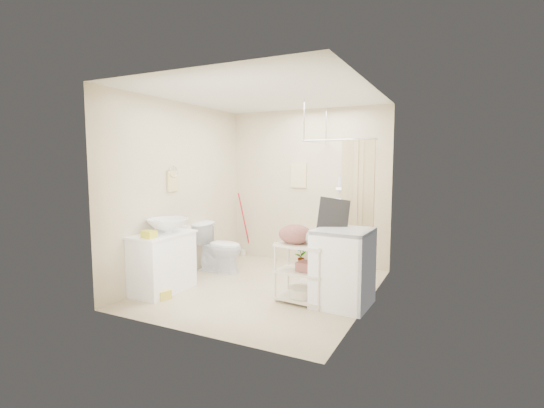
{
  "coord_description": "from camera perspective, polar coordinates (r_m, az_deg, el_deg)",
  "views": [
    {
      "loc": [
        2.4,
        -4.66,
        1.71
      ],
      "look_at": [
        -0.0,
        0.25,
        1.14
      ],
      "focal_mm": 26.0,
      "sensor_mm": 36.0,
      "label": 1
    }
  ],
  "objects": [
    {
      "name": "floor",
      "position": [
        5.52,
        -1.13,
        -12.08
      ],
      "size": [
        3.2,
        3.2,
        0.0
      ],
      "primitive_type": "plane",
      "color": "beige",
      "rests_on": "ground"
    },
    {
      "name": "ceiling",
      "position": [
        5.32,
        -1.19,
        15.59
      ],
      "size": [
        2.8,
        3.2,
        0.04
      ],
      "primitive_type": "cube",
      "color": "silver",
      "rests_on": "ground"
    },
    {
      "name": "wall_back",
      "position": [
        6.72,
        5.1,
        2.45
      ],
      "size": [
        2.8,
        0.04,
        2.6
      ],
      "primitive_type": "cube",
      "color": "beige",
      "rests_on": "ground"
    },
    {
      "name": "wall_front",
      "position": [
        3.92,
        -11.93,
        -0.19
      ],
      "size": [
        2.8,
        0.04,
        2.6
      ],
      "primitive_type": "cube",
      "color": "beige",
      "rests_on": "ground"
    },
    {
      "name": "wall_left",
      "position": [
        6.03,
        -13.07,
        1.92
      ],
      "size": [
        0.04,
        3.2,
        2.6
      ],
      "primitive_type": "cube",
      "color": "beige",
      "rests_on": "ground"
    },
    {
      "name": "wall_right",
      "position": [
        4.79,
        13.91,
        0.88
      ],
      "size": [
        0.04,
        3.2,
        2.6
      ],
      "primitive_type": "cube",
      "color": "beige",
      "rests_on": "ground"
    },
    {
      "name": "vanity",
      "position": [
        5.49,
        -15.53,
        -8.14
      ],
      "size": [
        0.5,
        0.89,
        0.78
      ],
      "primitive_type": "cube",
      "rotation": [
        0.0,
        0.0,
        -0.01
      ],
      "color": "white",
      "rests_on": "ground"
    },
    {
      "name": "sink",
      "position": [
        5.43,
        -14.85,
        -3.04
      ],
      "size": [
        0.57,
        0.57,
        0.19
      ],
      "primitive_type": "imported",
      "rotation": [
        0.0,
        0.0,
        0.04
      ],
      "color": "white",
      "rests_on": "vanity"
    },
    {
      "name": "counter_basket",
      "position": [
        5.12,
        -17.39,
        -4.21
      ],
      "size": [
        0.18,
        0.14,
        0.09
      ],
      "primitive_type": "cube",
      "rotation": [
        0.0,
        0.0,
        -0.07
      ],
      "color": "gold",
      "rests_on": "vanity"
    },
    {
      "name": "floor_basket",
      "position": [
        5.3,
        -15.6,
        -12.19
      ],
      "size": [
        0.35,
        0.3,
        0.16
      ],
      "primitive_type": "cube",
      "rotation": [
        0.0,
        0.0,
        -0.31
      ],
      "color": "yellow",
      "rests_on": "ground"
    },
    {
      "name": "toilet",
      "position": [
        6.31,
        -7.67,
        -6.18
      ],
      "size": [
        0.77,
        0.46,
        0.77
      ],
      "primitive_type": "imported",
      "rotation": [
        0.0,
        0.0,
        1.6
      ],
      "color": "white",
      "rests_on": "ground"
    },
    {
      "name": "mop",
      "position": [
        7.26,
        -4.25,
        -3.0
      ],
      "size": [
        0.13,
        0.13,
        1.16
      ],
      "primitive_type": null,
      "rotation": [
        0.0,
        0.0,
        0.24
      ],
      "color": "red",
      "rests_on": "ground"
    },
    {
      "name": "potted_plant_a",
      "position": [
        6.72,
        4.18,
        -7.17
      ],
      "size": [
        0.23,
        0.22,
        0.37
      ],
      "primitive_type": "imported",
      "rotation": [
        0.0,
        0.0,
        0.68
      ],
      "color": "#954937",
      "rests_on": "ground"
    },
    {
      "name": "potted_plant_b",
      "position": [
        6.66,
        6.38,
        -7.64
      ],
      "size": [
        0.17,
        0.14,
        0.29
      ],
      "primitive_type": "imported",
      "rotation": [
        0.0,
        0.0,
        -0.04
      ],
      "color": "brown",
      "rests_on": "ground"
    },
    {
      "name": "hanging_towel",
      "position": [
        6.75,
        3.87,
        4.18
      ],
      "size": [
        0.28,
        0.03,
        0.42
      ],
      "primitive_type": "cube",
      "color": "beige",
      "rests_on": "wall_back"
    },
    {
      "name": "towel_ring",
      "position": [
        5.86,
        -14.19,
        3.44
      ],
      "size": [
        0.04,
        0.22,
        0.34
      ],
      "primitive_type": null,
      "color": "#D3C678",
      "rests_on": "wall_left"
    },
    {
      "name": "tp_holder",
      "position": [
        6.11,
        -12.35,
        -3.49
      ],
      "size": [
        0.08,
        0.12,
        0.14
      ],
      "primitive_type": null,
      "color": "white",
      "rests_on": "wall_left"
    },
    {
      "name": "shower",
      "position": [
        5.96,
        10.82,
        -0.5
      ],
      "size": [
        1.1,
        1.1,
        2.1
      ],
      "primitive_type": null,
      "color": "white",
      "rests_on": "ground"
    },
    {
      "name": "shampoo_bottle_a",
      "position": [
        6.45,
        9.88,
        3.35
      ],
      "size": [
        0.09,
        0.09,
        0.21
      ],
      "primitive_type": "imported",
      "rotation": [
        0.0,
        0.0,
        -0.17
      ],
      "color": "silver",
      "rests_on": "shower"
    },
    {
      "name": "shampoo_bottle_b",
      "position": [
        6.41,
        10.63,
        3.15
      ],
      "size": [
        0.08,
        0.08,
        0.17
      ],
      "primitive_type": "imported",
      "rotation": [
        0.0,
        0.0,
        0.07
      ],
      "color": "#425AA3",
      "rests_on": "shower"
    },
    {
      "name": "washing_machine",
      "position": [
        4.85,
        10.24,
        -9.02
      ],
      "size": [
        0.66,
        0.68,
        0.93
      ],
      "primitive_type": "cube",
      "rotation": [
        0.0,
        0.0,
        -0.05
      ],
      "color": "white",
      "rests_on": "ground"
    },
    {
      "name": "laundry_rack",
      "position": [
        4.88,
        4.48,
        -9.15
      ],
      "size": [
        0.67,
        0.44,
        0.88
      ],
      "primitive_type": null,
      "rotation": [
        0.0,
        0.0,
        -0.11
      ],
      "color": "beige",
      "rests_on": "ground"
    },
    {
      "name": "ironing_board",
      "position": [
        4.88,
        8.29,
        -6.49
      ],
      "size": [
        0.39,
        0.25,
        1.33
      ],
      "primitive_type": null,
      "rotation": [
        0.0,
        0.0,
        0.39
      ],
      "color": "black",
      "rests_on": "ground"
    }
  ]
}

